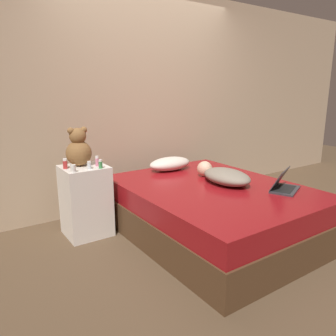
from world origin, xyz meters
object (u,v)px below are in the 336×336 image
(pillow, at_px, (170,164))
(bottle_pink, at_px, (97,161))
(person_lying, at_px, (224,176))
(laptop, at_px, (283,185))
(bottle_clear, at_px, (89,165))
(bottle_white, at_px, (73,169))
(teddy_bear, at_px, (79,149))
(bottle_green, at_px, (101,164))
(bottle_red, at_px, (65,164))

(pillow, distance_m, bottle_pink, 0.95)
(person_lying, height_order, bottle_pink, bottle_pink)
(person_lying, xyz_separation_m, laptop, (0.29, -0.49, -0.03))
(bottle_clear, bearing_deg, bottle_white, -168.12)
(laptop, relative_size, bottle_pink, 4.05)
(teddy_bear, bearing_deg, bottle_pink, -41.60)
(bottle_white, xyz_separation_m, bottle_green, (0.26, 0.00, 0.01))
(laptop, height_order, bottle_clear, bottle_clear)
(bottle_pink, relative_size, bottle_clear, 1.35)
(bottle_pink, xyz_separation_m, bottle_clear, (-0.11, -0.07, -0.01))
(person_lying, distance_m, bottle_white, 1.46)
(person_lying, xyz_separation_m, bottle_clear, (-1.19, 0.56, 0.16))
(bottle_clear, bearing_deg, person_lying, -25.14)
(bottle_pink, bearing_deg, person_lying, -30.11)
(bottle_pink, height_order, bottle_clear, bottle_pink)
(laptop, distance_m, bottle_pink, 1.79)
(laptop, bearing_deg, bottle_clear, 120.57)
(laptop, relative_size, bottle_clear, 5.46)
(bottle_pink, bearing_deg, pillow, 6.57)
(bottle_green, bearing_deg, bottle_red, 147.79)
(person_lying, bearing_deg, teddy_bear, 150.03)
(laptop, relative_size, teddy_bear, 1.08)
(pillow, xyz_separation_m, bottle_white, (-1.20, -0.21, 0.15))
(bottle_pink, relative_size, bottle_green, 1.17)
(laptop, xyz_separation_m, teddy_bear, (-1.51, 1.24, 0.31))
(person_lying, height_order, bottle_white, bottle_white)
(bottle_green, bearing_deg, bottle_clear, 161.08)
(pillow, relative_size, bottle_red, 5.43)
(pillow, distance_m, teddy_bear, 1.10)
(pillow, relative_size, teddy_bear, 1.39)
(bottle_white, bearing_deg, bottle_green, 0.21)
(bottle_red, xyz_separation_m, bottle_green, (0.28, -0.18, -0.01))
(teddy_bear, bearing_deg, bottle_clear, -81.61)
(person_lying, distance_m, bottle_green, 1.23)
(person_lying, height_order, teddy_bear, teddy_bear)
(teddy_bear, xyz_separation_m, bottle_pink, (0.13, -0.12, -0.12))
(person_lying, height_order, bottle_green, bottle_green)
(laptop, bearing_deg, pillow, 85.81)
(laptop, height_order, teddy_bear, teddy_bear)
(pillow, relative_size, bottle_pink, 5.23)
(pillow, height_order, bottle_pink, bottle_pink)
(bottle_red, xyz_separation_m, bottle_pink, (0.29, -0.07, 0.00))
(laptop, bearing_deg, person_lying, 96.48)
(teddy_bear, xyz_separation_m, bottle_green, (0.13, -0.22, -0.12))
(bottle_red, height_order, bottle_green, bottle_red)
(bottle_white, bearing_deg, person_lying, -21.16)
(bottle_green, bearing_deg, pillow, 12.64)
(bottle_white, bearing_deg, laptop, -31.69)
(person_lying, xyz_separation_m, bottle_pink, (-1.09, 0.63, 0.17))
(laptop, distance_m, bottle_green, 1.73)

